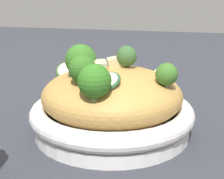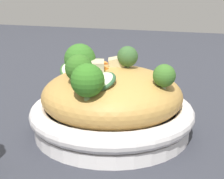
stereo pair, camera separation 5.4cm
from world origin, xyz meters
name	(u,v)px [view 1 (the left image)]	position (x,y,z in m)	size (l,w,h in m)	color
ground_plane	(112,131)	(0.00, 0.00, 0.00)	(3.00, 3.00, 0.00)	#30323A
serving_bowl	(112,117)	(0.00, 0.00, 0.03)	(0.28, 0.28, 0.05)	white
noodle_heap	(112,95)	(0.00, 0.00, 0.07)	(0.23, 0.23, 0.09)	#B78A44
broccoli_florets	(100,69)	(-0.01, -0.05, 0.12)	(0.19, 0.16, 0.07)	#9FBA7C
carrot_coins	(93,70)	(-0.03, 0.00, 0.11)	(0.07, 0.18, 0.04)	orange
zucchini_slices	(96,73)	(-0.03, 0.02, 0.10)	(0.21, 0.19, 0.04)	beige
chicken_chunks	(102,68)	(-0.01, -0.02, 0.12)	(0.05, 0.10, 0.03)	#C4B789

